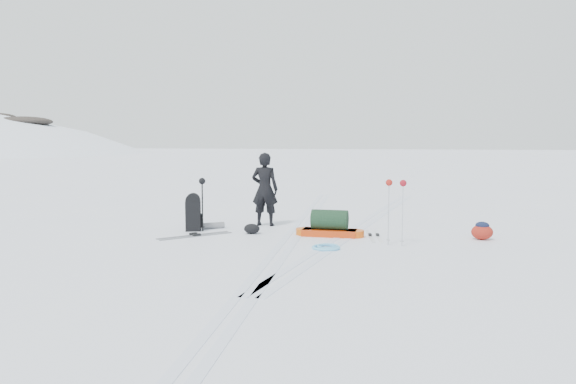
# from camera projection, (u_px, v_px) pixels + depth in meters

# --- Properties ---
(ground) EXTENTS (200.00, 200.00, 0.00)m
(ground) POSITION_uv_depth(u_px,v_px,m) (294.00, 235.00, 12.27)
(ground) COLOR white
(ground) RESTS_ON ground
(ski_tracks) EXTENTS (3.38, 17.97, 0.01)m
(ski_tracks) POSITION_uv_depth(u_px,v_px,m) (327.00, 229.00, 12.99)
(ski_tracks) COLOR silver
(ski_tracks) RESTS_ON ground
(skier) EXTENTS (0.65, 0.43, 1.77)m
(skier) POSITION_uv_depth(u_px,v_px,m) (265.00, 189.00, 13.51)
(skier) COLOR black
(skier) RESTS_ON ground
(pulk_sled) EXTENTS (1.50, 0.52, 0.57)m
(pulk_sled) POSITION_uv_depth(u_px,v_px,m) (330.00, 226.00, 12.12)
(pulk_sled) COLOR #C2340B
(pulk_sled) RESTS_ON ground
(expedition_rucksack) EXTENTS (0.79, 0.79, 0.86)m
(expedition_rucksack) POSITION_uv_depth(u_px,v_px,m) (196.00, 213.00, 12.81)
(expedition_rucksack) COLOR black
(expedition_rucksack) RESTS_ON ground
(ski_poles_black) EXTENTS (0.15, 0.18, 1.22)m
(ski_poles_black) POSITION_uv_depth(u_px,v_px,m) (202.00, 188.00, 12.68)
(ski_poles_black) COLOR black
(ski_poles_black) RESTS_ON ground
(ski_poles_silver) EXTENTS (0.40, 0.22, 1.31)m
(ski_poles_silver) POSITION_uv_depth(u_px,v_px,m) (396.00, 190.00, 10.96)
(ski_poles_silver) COLOR silver
(ski_poles_silver) RESTS_ON ground
(touring_skis_grey) EXTENTS (1.33, 1.41, 0.06)m
(touring_skis_grey) POSITION_uv_depth(u_px,v_px,m) (195.00, 235.00, 12.14)
(touring_skis_grey) COLOR gray
(touring_skis_grey) RESTS_ON ground
(touring_skis_white) EXTENTS (0.50, 1.62, 0.06)m
(touring_skis_white) POSITION_uv_depth(u_px,v_px,m) (374.00, 236.00, 12.09)
(touring_skis_white) COLOR silver
(touring_skis_white) RESTS_ON ground
(rope_coil) EXTENTS (0.61, 0.61, 0.07)m
(rope_coil) POSITION_uv_depth(u_px,v_px,m) (327.00, 247.00, 10.73)
(rope_coil) COLOR #62C3EE
(rope_coil) RESTS_ON ground
(small_daypack) EXTENTS (0.54, 0.49, 0.38)m
(small_daypack) POSITION_uv_depth(u_px,v_px,m) (482.00, 231.00, 11.68)
(small_daypack) COLOR maroon
(small_daypack) RESTS_ON ground
(thermos_pair) EXTENTS (0.30, 0.19, 0.30)m
(thermos_pair) POSITION_uv_depth(u_px,v_px,m) (194.00, 224.00, 12.91)
(thermos_pair) COLOR slate
(thermos_pair) RESTS_ON ground
(stuff_sack) EXTENTS (0.39, 0.32, 0.22)m
(stuff_sack) POSITION_uv_depth(u_px,v_px,m) (252.00, 229.00, 12.42)
(stuff_sack) COLOR black
(stuff_sack) RESTS_ON ground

